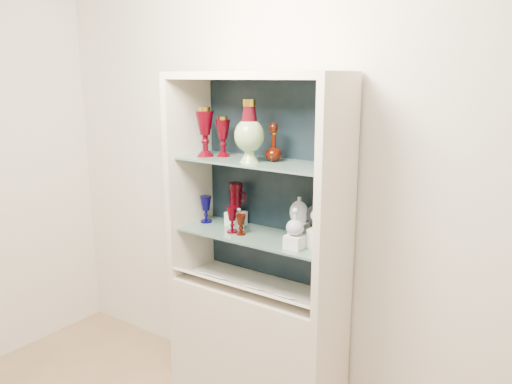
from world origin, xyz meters
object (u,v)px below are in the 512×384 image
Objects in this scene: ruby_decanter_b at (331,146)px; lidded_bowl at (328,161)px; pedestal_lamp_left at (223,137)px; clear_round_decanter at (295,222)px; pedestal_lamp_right at (205,132)px; ruby_goblet_tall at (232,220)px; ruby_goblet_small at (241,225)px; clear_square_bottle at (239,219)px; ruby_pitcher at (236,197)px; cameo_medallion at (317,216)px; cobalt_goblet at (206,209)px; ruby_decanter_a at (274,140)px; enamel_urn at (249,131)px; flat_flask at (299,209)px.

ruby_decanter_b is 2.22× the size of lidded_bowl.
lidded_bowl is (0.69, -0.05, -0.07)m from pedestal_lamp_left.
clear_round_decanter is (-0.16, -0.04, -0.33)m from lidded_bowl.
pedestal_lamp_right is 1.86× the size of ruby_goblet_tall.
pedestal_lamp_right is (-0.09, -0.05, 0.03)m from pedestal_lamp_left.
ruby_goblet_small is at bearing -19.95° from pedestal_lamp_left.
clear_square_bottle is (0.19, 0.06, -0.49)m from pedestal_lamp_right.
clear_square_bottle is (0.08, -0.07, -0.10)m from ruby_pitcher.
cameo_medallion reaches higher than clear_round_decanter.
cobalt_goblet is at bearing -169.49° from ruby_pitcher.
ruby_decanter_a is 1.33× the size of ruby_pitcher.
enamel_urn reaches higher than cameo_medallion.
ruby_goblet_small is at bearing -13.07° from cobalt_goblet.
cameo_medallion is at bearing 6.57° from ruby_goblet_small.
ruby_goblet_small is 0.82× the size of clear_round_decanter.
pedestal_lamp_left is at bearing -119.66° from ruby_pitcher.
ruby_goblet_tall is (-0.59, -0.01, -0.39)m from lidded_bowl.
ruby_decanter_a is at bearing -176.04° from flat_flask.
enamel_urn is at bearing -3.29° from pedestal_lamp_right.
flat_flask is (0.36, 0.13, 0.09)m from ruby_goblet_tall.
lidded_bowl is 0.31m from cameo_medallion.
cobalt_goblet is 1.09× the size of ruby_goblet_tall.
clear_square_bottle is 0.44m from clear_round_decanter.
pedestal_lamp_left is 1.99× the size of ruby_goblet_small.
clear_round_decanter reaches higher than cobalt_goblet.
enamel_urn is at bearing -30.16° from clear_square_bottle.
clear_square_bottle is at bearing 16.43° from pedestal_lamp_right.
pedestal_lamp_right reaches higher than cobalt_goblet.
pedestal_lamp_right is at bearing -170.06° from ruby_decanter_a.
pedestal_lamp_left is at bearing 151.08° from ruby_goblet_tall.
flat_flask reaches higher than clear_square_bottle.
clear_square_bottle is (-0.06, 0.06, 0.01)m from ruby_goblet_small.
pedestal_lamp_left is 1.52× the size of flat_flask.
pedestal_lamp_left is 0.66m from ruby_decanter_b.
ruby_decanter_a is at bearing 152.66° from clear_round_decanter.
ruby_goblet_small is 0.87× the size of clear_square_bottle.
ruby_goblet_small is at bearing -154.01° from ruby_decanter_a.
lidded_bowl is 0.93m from cobalt_goblet.
enamel_urn is 3.45× the size of lidded_bowl.
cameo_medallion reaches higher than clear_square_bottle.
lidded_bowl is at bearing -5.10° from clear_square_bottle.
lidded_bowl reaches higher than ruby_goblet_small.
ruby_goblet_tall is 1.11× the size of cameo_medallion.
ruby_decanter_a is 1.42× the size of cobalt_goblet.
pedestal_lamp_right is 0.56m from ruby_goblet_small.
ruby_decanter_b is 0.92m from cobalt_goblet.
ruby_goblet_small is 0.77× the size of flat_flask.
ruby_pitcher is at bearing 135.34° from ruby_goblet_small.
cameo_medallion is (0.70, 0.05, -0.39)m from pedestal_lamp_right.
ruby_goblet_small is 0.34m from flat_flask.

